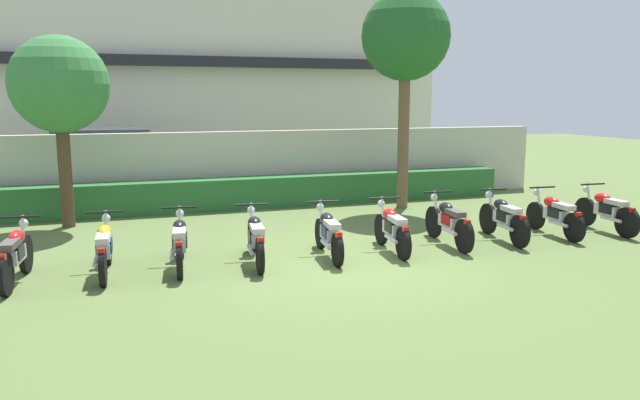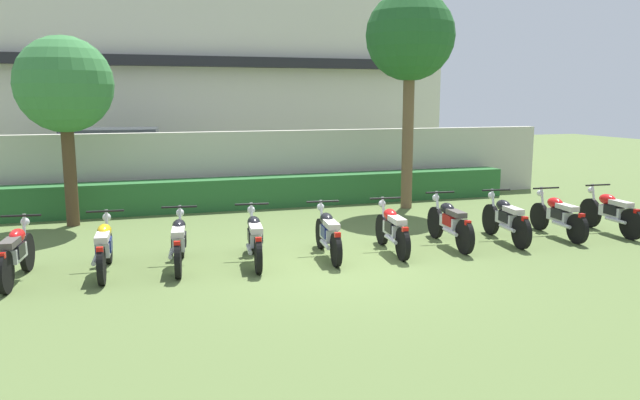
# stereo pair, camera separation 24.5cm
# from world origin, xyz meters

# --- Properties ---
(ground) EXTENTS (60.00, 60.00, 0.00)m
(ground) POSITION_xyz_m (0.00, 0.00, 0.00)
(ground) COLOR #566B38
(building) EXTENTS (18.15, 6.50, 7.70)m
(building) POSITION_xyz_m (0.00, 16.16, 3.85)
(building) COLOR beige
(building) RESTS_ON ground
(compound_wall) EXTENTS (17.24, 0.30, 1.93)m
(compound_wall) POSITION_xyz_m (0.00, 6.53, 0.96)
(compound_wall) COLOR #BCB7A8
(compound_wall) RESTS_ON ground
(hedge_row) EXTENTS (13.79, 0.70, 0.78)m
(hedge_row) POSITION_xyz_m (0.00, 5.83, 0.39)
(hedge_row) COLOR #28602D
(hedge_row) RESTS_ON ground
(parked_car) EXTENTS (4.66, 2.44, 1.89)m
(parked_car) POSITION_xyz_m (-3.56, 9.85, 0.94)
(parked_car) COLOR silver
(parked_car) RESTS_ON ground
(tree_near_inspector) EXTENTS (2.06, 2.06, 4.11)m
(tree_near_inspector) POSITION_xyz_m (-4.50, 4.81, 3.05)
(tree_near_inspector) COLOR #4C3823
(tree_near_inspector) RESTS_ON ground
(tree_far_side) EXTENTS (2.20, 2.20, 5.41)m
(tree_far_side) POSITION_xyz_m (3.50, 4.57, 4.24)
(tree_far_side) COLOR brown
(tree_far_side) RESTS_ON ground
(motorcycle_in_row_1) EXTENTS (0.60, 1.83, 0.97)m
(motorcycle_in_row_1) POSITION_xyz_m (-5.00, 0.57, 0.45)
(motorcycle_in_row_1) COLOR black
(motorcycle_in_row_1) RESTS_ON ground
(motorcycle_in_row_2) EXTENTS (0.60, 1.89, 0.95)m
(motorcycle_in_row_2) POSITION_xyz_m (-3.72, 0.63, 0.44)
(motorcycle_in_row_2) COLOR black
(motorcycle_in_row_2) RESTS_ON ground
(motorcycle_in_row_3) EXTENTS (0.60, 1.90, 0.96)m
(motorcycle_in_row_3) POSITION_xyz_m (-2.54, 0.65, 0.45)
(motorcycle_in_row_3) COLOR black
(motorcycle_in_row_3) RESTS_ON ground
(motorcycle_in_row_4) EXTENTS (0.60, 1.92, 0.96)m
(motorcycle_in_row_4) POSITION_xyz_m (-1.29, 0.54, 0.45)
(motorcycle_in_row_4) COLOR black
(motorcycle_in_row_4) RESTS_ON ground
(motorcycle_in_row_5) EXTENTS (0.60, 1.84, 0.94)m
(motorcycle_in_row_5) POSITION_xyz_m (0.03, 0.52, 0.44)
(motorcycle_in_row_5) COLOR black
(motorcycle_in_row_5) RESTS_ON ground
(motorcycle_in_row_6) EXTENTS (0.60, 1.80, 0.95)m
(motorcycle_in_row_6) POSITION_xyz_m (1.25, 0.49, 0.44)
(motorcycle_in_row_6) COLOR black
(motorcycle_in_row_6) RESTS_ON ground
(motorcycle_in_row_7) EXTENTS (0.60, 1.97, 0.97)m
(motorcycle_in_row_7) POSITION_xyz_m (2.51, 0.63, 0.46)
(motorcycle_in_row_7) COLOR black
(motorcycle_in_row_7) RESTS_ON ground
(motorcycle_in_row_8) EXTENTS (0.60, 1.90, 0.97)m
(motorcycle_in_row_8) POSITION_xyz_m (3.74, 0.60, 0.46)
(motorcycle_in_row_8) COLOR black
(motorcycle_in_row_8) RESTS_ON ground
(motorcycle_in_row_9) EXTENTS (0.60, 1.87, 0.95)m
(motorcycle_in_row_9) POSITION_xyz_m (5.00, 0.64, 0.44)
(motorcycle_in_row_9) COLOR black
(motorcycle_in_row_9) RESTS_ON ground
(motorcycle_in_row_10) EXTENTS (0.60, 1.88, 0.97)m
(motorcycle_in_row_10) POSITION_xyz_m (6.26, 0.56, 0.46)
(motorcycle_in_row_10) COLOR black
(motorcycle_in_row_10) RESTS_ON ground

